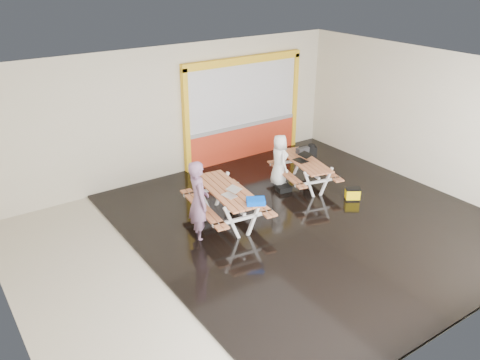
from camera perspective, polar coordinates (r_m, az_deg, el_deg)
room at (r=9.83m, az=2.97°, el=2.18°), size 10.02×8.02×3.52m
deck at (r=11.31m, az=7.85°, el=-4.57°), size 7.50×7.98×0.05m
kiosk at (r=14.16m, az=0.40°, el=7.96°), size 3.88×0.16×3.00m
picnic_table_left at (r=10.86m, az=-1.58°, el=-2.00°), size 1.64×2.22×0.83m
picnic_table_right at (r=12.71m, az=7.48°, el=1.58°), size 1.62×2.08×0.74m
person_left at (r=10.20m, az=-4.82°, el=-2.46°), size 0.59×0.74×1.78m
person_right at (r=12.50m, az=4.59°, el=2.33°), size 0.57×0.73×1.33m
laptop_left at (r=10.49m, az=-1.06°, el=-1.54°), size 0.39×0.36×0.15m
laptop_right at (r=12.60m, az=7.25°, el=2.51°), size 0.40×0.35×0.17m
blue_pouch at (r=10.13m, az=1.85°, el=-2.48°), size 0.47×0.43×0.11m
toolbox at (r=13.09m, az=7.28°, el=3.47°), size 0.34×0.17×0.20m
backpack at (r=13.35m, az=8.26°, el=3.16°), size 0.33×0.30×0.47m
dark_case at (r=12.50m, az=5.12°, el=-0.98°), size 0.40×0.33×0.13m
fluke_bag at (r=12.28m, az=12.94°, el=-1.63°), size 0.42×0.39×0.31m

